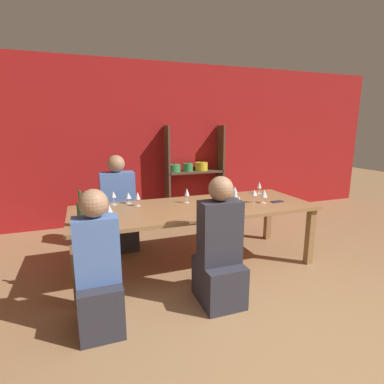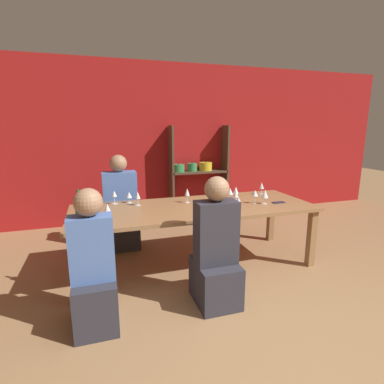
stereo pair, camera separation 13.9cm
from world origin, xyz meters
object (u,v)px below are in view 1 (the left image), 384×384
at_px(wine_glass_red_a, 259,186).
at_px(person_far_a, 119,214).
at_px(wine_glass_red_f, 187,193).
at_px(wine_glass_white_b, 229,191).
at_px(wine_glass_empty_a, 113,195).
at_px(wine_glass_red_b, 109,210).
at_px(person_near_a, 219,257).
at_px(wine_glass_empty_b, 128,196).
at_px(cell_phone, 277,202).
at_px(wine_bottle_green, 81,212).
at_px(wine_glass_white_c, 239,200).
at_px(wine_glass_white_a, 235,194).
at_px(wine_glass_red_c, 264,194).
at_px(dining_table, 195,212).
at_px(person_near_b, 99,278).
at_px(shelf_unit, 194,184).
at_px(wine_glass_red_g, 138,196).
at_px(wine_glass_red_e, 254,193).
at_px(wine_glass_red_d, 235,190).

height_order(wine_glass_red_a, person_far_a, person_far_a).
bearing_deg(wine_glass_red_f, wine_glass_white_b, -8.55).
relative_size(wine_glass_empty_a, wine_glass_red_b, 0.93).
distance_m(wine_glass_red_a, person_near_a, 1.65).
relative_size(wine_glass_red_a, wine_glass_red_b, 0.93).
height_order(wine_glass_empty_b, cell_phone, wine_glass_empty_b).
xyz_separation_m(wine_bottle_green, wine_glass_white_c, (1.67, 0.06, -0.04)).
relative_size(wine_glass_white_a, wine_glass_red_c, 0.96).
bearing_deg(dining_table, person_near_b, -143.51).
distance_m(wine_glass_red_c, person_near_a, 1.18).
distance_m(wine_glass_white_a, person_near_b, 1.90).
height_order(wine_glass_white_b, cell_phone, wine_glass_white_b).
xyz_separation_m(wine_glass_red_c, wine_glass_white_c, (-0.40, -0.11, -0.02)).
distance_m(dining_table, wine_glass_white_b, 0.54).
bearing_deg(wine_glass_red_c, wine_glass_empty_a, 162.54).
relative_size(wine_glass_empty_a, wine_glass_empty_b, 1.21).
bearing_deg(wine_glass_empty_a, person_near_a, -55.56).
bearing_deg(wine_glass_empty_b, shelf_unit, 46.00).
bearing_deg(wine_glass_red_g, shelf_unit, 50.74).
bearing_deg(person_near_b, wine_glass_red_e, 22.02).
xyz_separation_m(wine_glass_red_f, person_near_b, (-1.10, -1.03, -0.40)).
height_order(shelf_unit, wine_glass_white_a, shelf_unit).
bearing_deg(wine_glass_red_f, person_far_a, 136.53).
bearing_deg(wine_glass_empty_b, dining_table, -29.42).
relative_size(dining_table, wine_glass_empty_a, 17.10).
relative_size(wine_bottle_green, wine_glass_white_c, 2.36).
xyz_separation_m(wine_glass_empty_a, wine_glass_red_e, (1.62, -0.48, 0.00)).
relative_size(wine_glass_red_a, wine_glass_empty_b, 1.21).
distance_m(wine_bottle_green, person_near_b, 0.68).
height_order(person_near_a, person_near_b, person_near_a).
xyz_separation_m(wine_glass_white_c, wine_glass_red_e, (0.30, 0.17, 0.02)).
bearing_deg(cell_phone, person_near_b, -162.40).
bearing_deg(wine_glass_red_d, wine_glass_red_c, -49.65).
distance_m(wine_glass_red_g, person_far_a, 0.77).
relative_size(wine_bottle_green, wine_glass_red_g, 2.06).
bearing_deg(cell_phone, wine_glass_red_a, 84.02).
bearing_deg(wine_glass_white_a, wine_glass_red_c, -25.53).
height_order(wine_glass_empty_a, wine_glass_red_a, same).
bearing_deg(person_near_b, shelf_unit, 55.88).
height_order(wine_glass_red_d, person_near_a, person_near_a).
distance_m(wine_glass_red_f, person_near_b, 1.56).
xyz_separation_m(wine_bottle_green, wine_glass_white_b, (1.73, 0.42, -0.02)).
relative_size(shelf_unit, person_near_b, 1.40).
distance_m(person_near_a, person_far_a, 1.85).
relative_size(wine_glass_red_a, wine_glass_red_e, 1.01).
bearing_deg(wine_glass_white_b, wine_glass_red_g, 173.15).
xyz_separation_m(wine_glass_red_d, person_near_b, (-1.73, -0.98, -0.40)).
distance_m(wine_glass_white_a, wine_glass_red_d, 0.15).
bearing_deg(dining_table, cell_phone, -8.57).
height_order(wine_glass_red_a, person_near_a, person_near_a).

